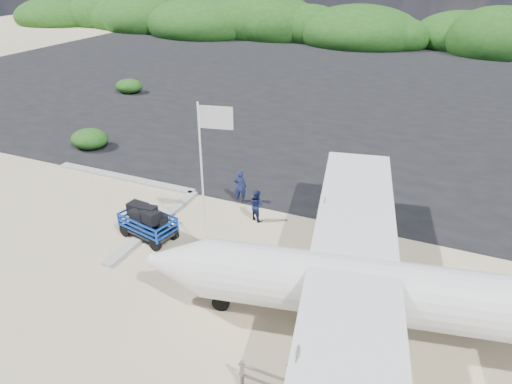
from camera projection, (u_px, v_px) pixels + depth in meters
ground at (227, 266)px, 18.57m from camera, size 160.00×160.00×0.00m
asphalt_apron at (370, 89)px, 42.98m from camera, size 90.00×50.00×0.04m
lagoon at (81, 207)px, 22.95m from camera, size 9.00×7.00×0.40m
vegetation_band at (404, 46)px, 63.31m from camera, size 124.00×8.00×4.40m
baggage_cart at (150, 237)px, 20.48m from camera, size 2.97×2.09×1.35m
flagpole at (207, 252)px, 19.48m from camera, size 1.40×0.80×6.56m
signboard at (296, 283)px, 17.64m from camera, size 1.45×0.51×1.20m
crew_a at (240, 186)px, 23.05m from camera, size 0.72×0.56×1.74m
crew_b at (257, 205)px, 21.51m from camera, size 0.93×0.85×1.56m
crew_c at (356, 251)px, 17.95m from camera, size 1.14×0.65×1.82m
aircraft_large at (494, 113)px, 36.49m from camera, size 21.11×21.11×5.40m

